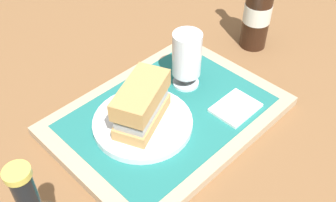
{
  "coord_description": "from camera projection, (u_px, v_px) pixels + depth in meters",
  "views": [
    {
      "loc": [
        -0.4,
        -0.4,
        0.57
      ],
      "look_at": [
        0.0,
        0.0,
        0.05
      ],
      "focal_mm": 42.35,
      "sensor_mm": 36.0,
      "label": 1
    }
  ],
  "objects": [
    {
      "name": "placemat",
      "position": [
        168.0,
        112.0,
        0.79
      ],
      "size": [
        0.38,
        0.27,
        0.0
      ],
      "primitive_type": "cube",
      "color": "#1E6B66",
      "rests_on": "tray"
    },
    {
      "name": "ground_plane",
      "position": [
        168.0,
        119.0,
        0.8
      ],
      "size": [
        3.0,
        3.0,
        0.0
      ],
      "primitive_type": "plane",
      "color": "brown"
    },
    {
      "name": "beer_bottle",
      "position": [
        258.0,
        7.0,
        0.92
      ],
      "size": [
        0.07,
        0.07,
        0.27
      ],
      "color": "black",
      "rests_on": "ground_plane"
    },
    {
      "name": "tray",
      "position": [
        168.0,
        116.0,
        0.79
      ],
      "size": [
        0.44,
        0.32,
        0.02
      ],
      "primitive_type": "cube",
      "color": "tan",
      "rests_on": "ground_plane"
    },
    {
      "name": "sandwich",
      "position": [
        142.0,
        103.0,
        0.72
      ],
      "size": [
        0.14,
        0.11,
        0.08
      ],
      "rotation": [
        0.0,
        0.0,
        0.41
      ],
      "color": "tan",
      "rests_on": "plate"
    },
    {
      "name": "beer_glass",
      "position": [
        187.0,
        57.0,
        0.8
      ],
      "size": [
        0.06,
        0.06,
        0.12
      ],
      "color": "silver",
      "rests_on": "placemat"
    },
    {
      "name": "plate",
      "position": [
        143.0,
        123.0,
        0.75
      ],
      "size": [
        0.19,
        0.19,
        0.01
      ],
      "primitive_type": "cylinder",
      "color": "white",
      "rests_on": "placemat"
    },
    {
      "name": "napkin_folded",
      "position": [
        236.0,
        108.0,
        0.79
      ],
      "size": [
        0.09,
        0.07,
        0.01
      ],
      "primitive_type": "cube",
      "color": "white",
      "rests_on": "placemat"
    }
  ]
}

